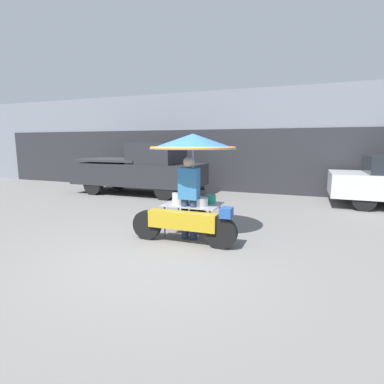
{
  "coord_description": "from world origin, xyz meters",
  "views": [
    {
      "loc": [
        2.2,
        -4.42,
        1.88
      ],
      "look_at": [
        0.09,
        1.1,
        0.91
      ],
      "focal_mm": 28.0,
      "sensor_mm": 36.0,
      "label": 1
    }
  ],
  "objects": [
    {
      "name": "ground_plane",
      "position": [
        0.0,
        0.0,
        0.0
      ],
      "size": [
        36.0,
        36.0,
        0.0
      ],
      "primitive_type": "plane",
      "color": "slate"
    },
    {
      "name": "vendor_motorcycle_cart",
      "position": [
        0.09,
        1.07,
        1.56
      ],
      "size": [
        2.09,
        1.73,
        2.06
      ],
      "color": "black",
      "rests_on": "ground"
    },
    {
      "name": "pickup_truck",
      "position": [
        -3.49,
        5.22,
        0.91
      ],
      "size": [
        4.86,
        1.83,
        1.9
      ],
      "color": "black",
      "rests_on": "ground"
    },
    {
      "name": "shopfront_building",
      "position": [
        0.0,
        7.95,
        1.92
      ],
      "size": [
        28.0,
        2.06,
        3.86
      ],
      "color": "gray",
      "rests_on": "ground"
    },
    {
      "name": "vendor_person",
      "position": [
        0.11,
        0.88,
        0.91
      ],
      "size": [
        0.38,
        0.22,
        1.63
      ],
      "color": "navy",
      "rests_on": "ground"
    }
  ]
}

